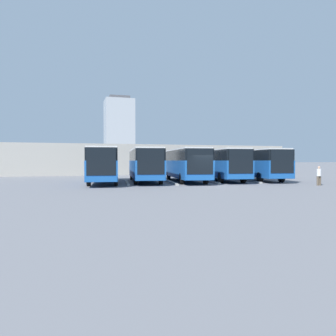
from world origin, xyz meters
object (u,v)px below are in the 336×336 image
bus_0 (255,163)px  bus_2 (185,163)px  bus_3 (145,163)px  bus_4 (104,164)px  pedestrian (319,175)px  bus_1 (220,163)px

bus_0 → bus_2: (7.85, 0.19, 0.00)m
bus_2 → bus_3: (3.92, -0.66, 0.00)m
bus_4 → pedestrian: bearing=162.1°
bus_1 → bus_4: same height
pedestrian → bus_0: bearing=106.4°
bus_3 → bus_4: 3.96m
bus_0 → bus_3: bearing=4.8°
bus_0 → bus_2: 7.85m
pedestrian → bus_1: bearing=129.9°
bus_1 → bus_2: 3.95m
bus_4 → bus_2: bearing=-173.8°
bus_2 → pedestrian: size_ratio=7.23×
bus_0 → bus_1: 3.93m
bus_2 → bus_3: same height
bus_0 → bus_4: 15.69m
bus_0 → bus_3: 11.78m
bus_1 → bus_3: 7.85m
bus_4 → pedestrian: 18.63m
bus_2 → bus_4: same height
bus_0 → bus_1: (3.92, -0.25, 0.00)m
bus_0 → bus_3: (11.77, -0.47, 0.00)m
bus_1 → bus_0: bearing=-176.6°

